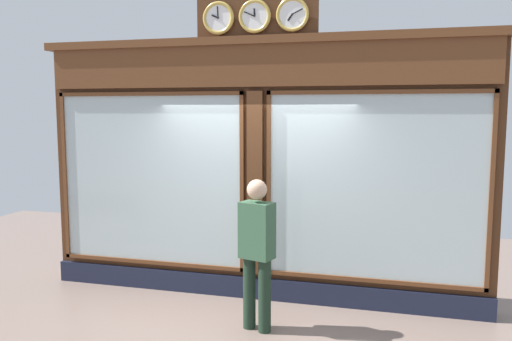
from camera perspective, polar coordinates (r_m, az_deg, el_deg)
shop_facade at (r=6.66m, az=0.28°, el=0.23°), size 5.88×0.42×3.86m
pedestrian at (r=5.73m, az=0.10°, el=-8.55°), size 0.41×0.32×1.69m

